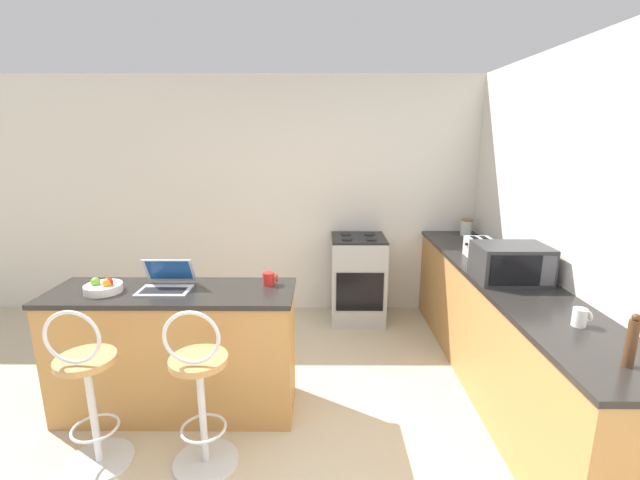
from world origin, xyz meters
TOP-DOWN VIEW (x-y plane):
  - wall_back at (0.00, 2.69)m, footprint 12.00×0.06m
  - breakfast_bar at (-0.72, 0.75)m, footprint 1.70×0.56m
  - counter_right at (1.75, 1.08)m, footprint 0.59×3.19m
  - bar_stool_near at (-1.05, 0.19)m, footprint 0.40×0.40m
  - bar_stool_far at (-0.39, 0.19)m, footprint 0.40×0.40m
  - laptop at (-0.76, 0.79)m, footprint 0.35×0.29m
  - microwave at (1.71, 0.97)m, footprint 0.50×0.38m
  - toaster at (1.71, 1.60)m, footprint 0.23×0.24m
  - stove_range at (0.71, 2.36)m, footprint 0.57×0.57m
  - mug_red at (-0.05, 0.87)m, footprint 0.10×0.08m
  - storage_jar at (1.88, 2.46)m, footprint 0.12×0.12m
  - fruit_bowl at (-1.17, 0.71)m, footprint 0.25×0.25m
  - pepper_mill at (1.75, -0.24)m, footprint 0.05×0.05m
  - mug_white at (1.78, 0.19)m, footprint 0.09×0.08m

SIDE VIEW (x-z plane):
  - stove_range at x=0.71m, z-range 0.00..0.93m
  - counter_right at x=1.75m, z-range 0.00..0.93m
  - breakfast_bar at x=-0.72m, z-range 0.00..0.93m
  - bar_stool_near at x=-1.05m, z-range -0.03..1.03m
  - bar_stool_far at x=-0.39m, z-range -0.03..1.03m
  - fruit_bowl at x=-1.17m, z-range 0.91..1.02m
  - mug_red at x=-0.05m, z-range 0.93..1.02m
  - laptop at x=-0.76m, z-range 0.88..1.08m
  - mug_white at x=1.78m, z-range 0.93..1.03m
  - toaster at x=1.71m, z-range 0.93..1.10m
  - storage_jar at x=1.88m, z-range 0.93..1.11m
  - pepper_mill at x=1.75m, z-range 0.92..1.19m
  - microwave at x=1.71m, z-range 0.93..1.20m
  - wall_back at x=0.00m, z-range 0.00..2.60m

